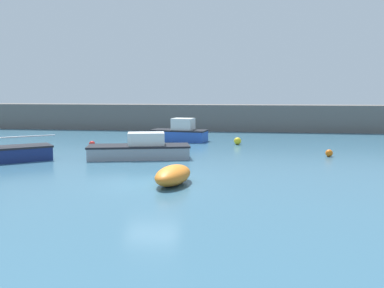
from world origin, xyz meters
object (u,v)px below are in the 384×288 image
(cabin_cruiser_white, at_px, (140,149))
(mooring_buoy_red, at_px, (92,144))
(motorboat_with_cabin, at_px, (180,133))
(mooring_buoy_orange, at_px, (329,153))
(mooring_buoy_yellow, at_px, (238,141))
(open_tender_yellow, at_px, (173,175))

(cabin_cruiser_white, distance_m, mooring_buoy_red, 7.07)
(motorboat_with_cabin, relative_size, cabin_cruiser_white, 0.74)
(mooring_buoy_red, bearing_deg, mooring_buoy_orange, -8.39)
(motorboat_with_cabin, height_order, mooring_buoy_red, motorboat_with_cabin)
(mooring_buoy_yellow, bearing_deg, motorboat_with_cabin, 160.79)
(mooring_buoy_red, bearing_deg, motorboat_with_cabin, 37.60)
(open_tender_yellow, xyz_separation_m, mooring_buoy_red, (-8.49, 12.11, -0.21))
(open_tender_yellow, xyz_separation_m, mooring_buoy_yellow, (2.50, 15.08, -0.15))
(open_tender_yellow, xyz_separation_m, mooring_buoy_orange, (8.61, 9.59, -0.20))
(mooring_buoy_yellow, bearing_deg, cabin_cruiser_white, -126.89)
(motorboat_with_cabin, height_order, cabin_cruiser_white, motorboat_with_cabin)
(mooring_buoy_yellow, bearing_deg, open_tender_yellow, -99.41)
(mooring_buoy_red, bearing_deg, cabin_cruiser_white, -43.92)
(open_tender_yellow, relative_size, mooring_buoy_red, 6.81)
(mooring_buoy_yellow, bearing_deg, mooring_buoy_orange, -41.94)
(motorboat_with_cabin, bearing_deg, mooring_buoy_red, 46.79)
(cabin_cruiser_white, xyz_separation_m, open_tender_yellow, (3.40, -7.22, -0.16))
(open_tender_yellow, relative_size, mooring_buoy_orange, 6.68)
(motorboat_with_cabin, bearing_deg, mooring_buoy_yellow, 169.98)
(motorboat_with_cabin, xyz_separation_m, open_tender_yellow, (2.41, -16.79, -0.29))
(cabin_cruiser_white, height_order, open_tender_yellow, cabin_cruiser_white)
(mooring_buoy_yellow, bearing_deg, mooring_buoy_red, -164.89)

